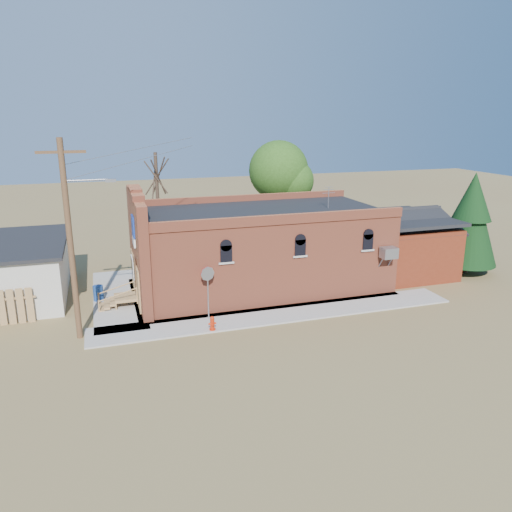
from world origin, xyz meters
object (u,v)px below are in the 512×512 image
object	(u,v)px
brick_bar	(255,249)
fire_hydrant	(212,323)
trash_barrel	(98,293)
utility_pole	(71,237)
stop_sign	(208,279)

from	to	relation	value
brick_bar	fire_hydrant	xyz separation A→B (m)	(-3.87, -5.50, -1.92)
fire_hydrant	trash_barrel	distance (m)	7.66
trash_barrel	utility_pole	bearing A→B (deg)	-100.56
fire_hydrant	stop_sign	bearing A→B (deg)	95.34
utility_pole	stop_sign	xyz separation A→B (m)	(6.05, 0.23, -2.61)
brick_bar	stop_sign	xyz separation A→B (m)	(-3.73, -4.07, -0.17)
utility_pole	trash_barrel	bearing A→B (deg)	79.44
brick_bar	utility_pole	bearing A→B (deg)	-156.31
fire_hydrant	trash_barrel	world-z (taller)	trash_barrel
trash_barrel	brick_bar	bearing A→B (deg)	-1.51
stop_sign	fire_hydrant	bearing A→B (deg)	-88.34
brick_bar	trash_barrel	xyz separation A→B (m)	(-8.94, 0.24, -1.84)
brick_bar	utility_pole	world-z (taller)	utility_pole
fire_hydrant	stop_sign	distance (m)	2.26
utility_pole	fire_hydrant	size ratio (longest dim) A/B	13.20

